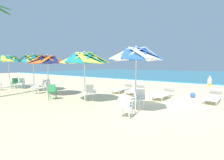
% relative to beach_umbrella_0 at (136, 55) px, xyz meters
% --- Properties ---
extents(ground_plane, '(80.00, 80.00, 0.00)m').
position_rel_beach_umbrella_0_xyz_m(ground_plane, '(-0.07, 2.90, -2.29)').
color(ground_plane, beige).
extents(sea, '(80.00, 36.00, 0.10)m').
position_rel_beach_umbrella_0_xyz_m(sea, '(-0.07, 30.83, -2.24)').
color(sea, teal).
rests_on(sea, ground).
extents(surf_foam, '(80.00, 0.70, 0.01)m').
position_rel_beach_umbrella_0_xyz_m(surf_foam, '(-0.07, 12.53, -2.29)').
color(surf_foam, white).
rests_on(surf_foam, ground).
extents(beach_umbrella_0, '(2.10, 2.10, 2.64)m').
position_rel_beach_umbrella_0_xyz_m(beach_umbrella_0, '(0.00, 0.00, 0.00)').
color(beach_umbrella_0, silver).
rests_on(beach_umbrella_0, ground).
extents(plastic_chair_0, '(0.48, 0.50, 0.87)m').
position_rel_beach_umbrella_0_xyz_m(plastic_chair_0, '(-0.27, 0.80, -1.80)').
color(plastic_chair_0, white).
rests_on(plastic_chair_0, ground).
extents(plastic_chair_1, '(0.53, 0.55, 0.87)m').
position_rel_beach_umbrella_0_xyz_m(plastic_chair_1, '(-0.05, -0.63, -1.80)').
color(plastic_chair_1, white).
rests_on(plastic_chair_1, ground).
extents(beach_umbrella_1, '(2.43, 2.43, 2.61)m').
position_rel_beach_umbrella_0_xyz_m(beach_umbrella_1, '(-3.01, 0.19, -0.06)').
color(beach_umbrella_1, silver).
rests_on(beach_umbrella_1, ground).
extents(plastic_chair_2, '(0.57, 0.59, 0.87)m').
position_rel_beach_umbrella_0_xyz_m(plastic_chair_2, '(-3.23, 0.82, -1.80)').
color(plastic_chair_2, white).
rests_on(plastic_chair_2, ground).
extents(beach_umbrella_2, '(2.26, 2.26, 2.56)m').
position_rel_beach_umbrella_0_xyz_m(beach_umbrella_2, '(-6.00, 0.01, -0.08)').
color(beach_umbrella_2, silver).
rests_on(beach_umbrella_2, ground).
extents(plastic_chair_3, '(0.63, 0.63, 0.87)m').
position_rel_beach_umbrella_0_xyz_m(plastic_chair_3, '(-5.03, -0.37, -1.80)').
color(plastic_chair_3, '#2D8C4C').
rests_on(plastic_chair_3, ground).
extents(beach_umbrella_3, '(2.24, 2.24, 2.74)m').
position_rel_beach_umbrella_0_xyz_m(beach_umbrella_3, '(-8.34, 0.35, 0.05)').
color(beach_umbrella_3, silver).
rests_on(beach_umbrella_3, ground).
extents(plastic_chair_4, '(0.55, 0.57, 0.87)m').
position_rel_beach_umbrella_0_xyz_m(plastic_chair_4, '(-7.49, 0.01, -1.80)').
color(plastic_chair_4, white).
rests_on(plastic_chair_4, ground).
extents(plastic_chair_5, '(0.63, 0.62, 0.87)m').
position_rel_beach_umbrella_0_xyz_m(plastic_chair_5, '(-8.32, 1.31, -1.80)').
color(plastic_chair_5, white).
rests_on(plastic_chair_5, ground).
extents(plastic_chair_6, '(0.46, 0.49, 0.87)m').
position_rel_beach_umbrella_0_xyz_m(plastic_chair_6, '(-7.85, 0.98, -1.80)').
color(plastic_chair_6, white).
rests_on(plastic_chair_6, ground).
extents(beach_umbrella_4, '(2.26, 2.26, 2.71)m').
position_rel_beach_umbrella_0_xyz_m(beach_umbrella_4, '(-11.11, -0.17, 0.07)').
color(beach_umbrella_4, silver).
rests_on(beach_umbrella_4, ground).
extents(plastic_chair_7, '(0.62, 0.63, 0.87)m').
position_rel_beach_umbrella_0_xyz_m(plastic_chair_7, '(-10.72, 0.53, -1.80)').
color(plastic_chair_7, white).
rests_on(plastic_chair_7, ground).
extents(plastic_chair_8, '(0.48, 0.45, 0.87)m').
position_rel_beach_umbrella_0_xyz_m(plastic_chair_8, '(-11.27, 0.26, -1.80)').
color(plastic_chair_8, '#2D8C4C').
rests_on(plastic_chair_8, ground).
extents(sun_lounger_0, '(0.70, 2.16, 0.62)m').
position_rel_beach_umbrella_0_xyz_m(sun_lounger_0, '(2.15, 4.37, -2.01)').
color(sun_lounger_0, white).
rests_on(sun_lounger_0, ground).
extents(sun_lounger_1, '(0.66, 2.15, 0.62)m').
position_rel_beach_umbrella_0_xyz_m(sun_lounger_1, '(-0.24, 3.68, -2.01)').
color(sun_lounger_1, white).
rests_on(sun_lounger_1, ground).
extents(sun_lounger_2, '(0.87, 2.20, 0.62)m').
position_rel_beach_umbrella_0_xyz_m(sun_lounger_2, '(-2.29, 4.15, -2.01)').
color(sun_lounger_2, white).
rests_on(sun_lounger_2, ground).
extents(sun_lounger_3, '(0.77, 2.18, 0.62)m').
position_rel_beach_umbrella_0_xyz_m(sun_lounger_3, '(-3.35, 4.06, -2.01)').
color(sun_lounger_3, white).
rests_on(sun_lounger_3, ground).
extents(beach_ball, '(0.29, 0.29, 0.29)m').
position_rel_beach_umbrella_0_xyz_m(beach_ball, '(1.06, 4.98, -2.15)').
color(beach_ball, blue).
rests_on(beach_ball, ground).
extents(beachgoer_seated, '(0.30, 0.93, 0.92)m').
position_rel_beach_umbrella_0_xyz_m(beachgoer_seated, '(1.13, 11.71, -2.00)').
color(beachgoer_seated, yellow).
rests_on(beachgoer_seated, ground).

